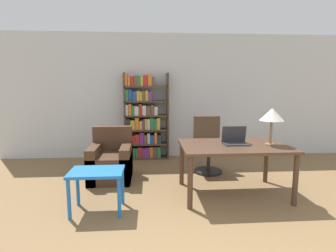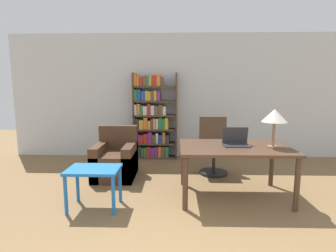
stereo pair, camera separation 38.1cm
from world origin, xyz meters
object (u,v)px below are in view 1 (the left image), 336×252
object	(u,v)px
laptop	(235,140)
armchair	(111,162)
table_lamp	(272,115)
side_table_blue	(97,177)
office_chair	(208,147)
bookshelf	(144,120)
desk	(234,151)

from	to	relation	value
laptop	armchair	distance (m)	2.10
table_lamp	side_table_blue	bearing A→B (deg)	-171.27
table_lamp	office_chair	distance (m)	1.47
table_lamp	bookshelf	distance (m)	2.80
laptop	bookshelf	size ratio (longest dim) A/B	0.19
laptop	table_lamp	world-z (taller)	table_lamp
side_table_blue	armchair	xyz separation A→B (m)	(0.00, 1.21, -0.15)
desk	side_table_blue	size ratio (longest dim) A/B	2.31
laptop	office_chair	bearing A→B (deg)	98.83
desk	table_lamp	world-z (taller)	table_lamp
desk	table_lamp	xyz separation A→B (m)	(0.52, -0.05, 0.51)
office_chair	desk	bearing A→B (deg)	-82.99
side_table_blue	bookshelf	size ratio (longest dim) A/B	0.35
desk	armchair	distance (m)	2.06
table_lamp	armchair	world-z (taller)	table_lamp
office_chair	table_lamp	bearing A→B (deg)	-59.92
office_chair	side_table_blue	world-z (taller)	office_chair
office_chair	armchair	size ratio (longest dim) A/B	1.18
table_lamp	office_chair	size ratio (longest dim) A/B	0.52
table_lamp	armchair	distance (m)	2.67
desk	bookshelf	bearing A→B (deg)	123.13
side_table_blue	bookshelf	bearing A→B (deg)	77.66
laptop	table_lamp	bearing A→B (deg)	-9.99
desk	bookshelf	size ratio (longest dim) A/B	0.82
side_table_blue	armchair	size ratio (longest dim) A/B	0.76
desk	armchair	size ratio (longest dim) A/B	1.75
laptop	office_chair	world-z (taller)	office_chair
armchair	bookshelf	bearing A→B (deg)	66.76
desk	side_table_blue	xyz separation A→B (m)	(-1.87, -0.41, -0.21)
armchair	laptop	bearing A→B (deg)	-21.74
side_table_blue	office_chair	bearing A→B (deg)	40.51
desk	side_table_blue	bearing A→B (deg)	-167.56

